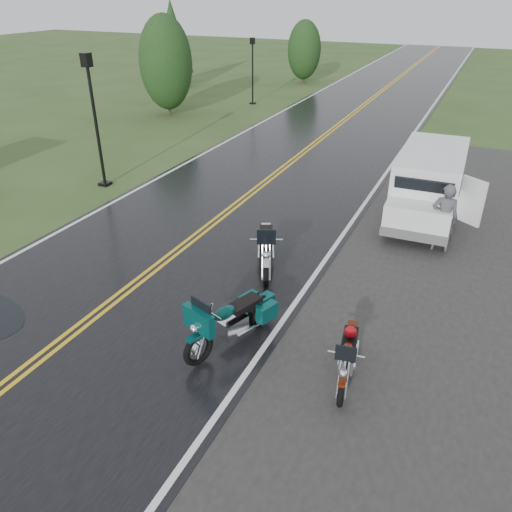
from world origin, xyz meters
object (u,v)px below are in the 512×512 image
at_px(motorcycle_teal, 198,337).
at_px(lamp_post_far_left, 253,71).
at_px(lamp_post_near_left, 96,122).
at_px(motorcycle_red, 343,380).
at_px(person_at_van, 444,219).
at_px(motorcycle_silver, 266,263).
at_px(van_white, 392,200).

xyz_separation_m(motorcycle_teal, lamp_post_far_left, (-9.17, 21.95, 1.20)).
xyz_separation_m(lamp_post_near_left, lamp_post_far_left, (-1.09, 14.93, -0.38)).
relative_size(lamp_post_near_left, lamp_post_far_left, 1.20).
height_order(motorcycle_red, person_at_van, person_at_van).
relative_size(motorcycle_silver, person_at_van, 1.28).
bearing_deg(motorcycle_teal, lamp_post_near_left, 158.40).
bearing_deg(lamp_post_near_left, motorcycle_teal, -41.03).
height_order(lamp_post_near_left, lamp_post_far_left, lamp_post_near_left).
xyz_separation_m(motorcycle_teal, person_at_van, (3.51, 6.80, 0.25)).
relative_size(motorcycle_red, motorcycle_teal, 0.84).
bearing_deg(van_white, person_at_van, -21.92).
relative_size(motorcycle_silver, van_white, 0.46).
height_order(motorcycle_teal, motorcycle_silver, motorcycle_silver).
height_order(motorcycle_silver, lamp_post_far_left, lamp_post_far_left).
bearing_deg(lamp_post_near_left, van_white, 1.87).
height_order(motorcycle_red, lamp_post_far_left, lamp_post_far_left).
bearing_deg(motorcycle_red, lamp_post_near_left, 138.27).
xyz_separation_m(motorcycle_red, motorcycle_teal, (-2.72, -0.13, 0.11)).
height_order(motorcycle_silver, person_at_van, person_at_van).
relative_size(motorcycle_teal, motorcycle_silver, 0.97).
bearing_deg(lamp_post_far_left, motorcycle_teal, -67.34).
bearing_deg(motorcycle_red, motorcycle_teal, 173.64).
distance_m(motorcycle_red, van_white, 7.27).
bearing_deg(lamp_post_far_left, van_white, -52.49).
xyz_separation_m(motorcycle_silver, person_at_van, (3.48, 3.75, 0.23)).
bearing_deg(motorcycle_teal, motorcycle_red, 22.22).
bearing_deg(lamp_post_far_left, motorcycle_red, -61.43).
bearing_deg(lamp_post_near_left, motorcycle_red, -32.57).
bearing_deg(lamp_post_near_left, person_at_van, -1.11).
relative_size(motorcycle_red, person_at_van, 1.03).
distance_m(motorcycle_silver, person_at_van, 5.12).
bearing_deg(motorcycle_red, motorcycle_silver, 123.45).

